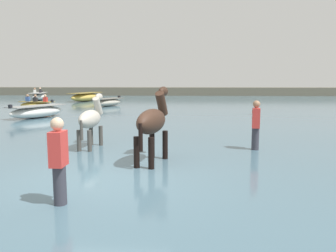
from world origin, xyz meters
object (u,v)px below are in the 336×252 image
horse_trailing_pinto (91,120)px  horse_lead_dark_bay (153,123)px  boat_mid_channel (108,102)px  channel_buoy (255,112)px  person_onlooker_right (59,167)px  boat_distant_east (37,105)px  boat_mid_outer (86,97)px  boat_far_inshore (39,96)px  boat_distant_west (37,112)px  person_spectator_far (256,128)px

horse_trailing_pinto → horse_lead_dark_bay: bearing=-40.2°
boat_mid_channel → channel_buoy: (9.50, -5.59, -0.11)m
person_onlooker_right → boat_mid_channel: bearing=101.0°
boat_mid_channel → boat_distant_east: size_ratio=1.10×
horse_trailing_pinto → boat_mid_channel: bearing=101.3°
horse_trailing_pinto → person_onlooker_right: size_ratio=1.09×
boat_mid_outer → boat_distant_east: boat_distant_east is taller
boat_far_inshore → boat_distant_east: (3.87, -9.05, -0.10)m
boat_far_inshore → boat_mid_outer: (4.84, -1.19, 0.02)m
boat_distant_west → boat_mid_outer: bearing=96.3°
boat_mid_outer → person_spectator_far: size_ratio=2.67×
boat_mid_outer → channel_buoy: bearing=-41.2°
horse_lead_dark_bay → channel_buoy: 11.98m
person_spectator_far → boat_mid_outer: bearing=117.9°
horse_trailing_pinto → boat_distant_west: (-4.87, 7.37, -0.47)m
horse_lead_dark_bay → boat_distant_east: (-9.24, 14.41, -0.67)m
boat_mid_outer → channel_buoy: (12.83, -11.23, -0.20)m
horse_lead_dark_bay → horse_trailing_pinto: size_ratio=1.13×
horse_lead_dark_bay → channel_buoy: size_ratio=2.61×
person_onlooker_right → boat_distant_west: bearing=115.6°
boat_distant_west → person_spectator_far: size_ratio=1.98×
boat_mid_outer → person_onlooker_right: bearing=-74.2°
boat_far_inshore → boat_mid_channel: bearing=-39.8°
person_onlooker_right → channel_buoy: 14.97m
boat_distant_east → boat_mid_channel: bearing=27.3°
boat_mid_channel → horse_lead_dark_bay: bearing=-73.5°
horse_lead_dark_bay → boat_far_inshore: (-13.11, 23.46, -0.57)m
horse_trailing_pinto → boat_distant_west: size_ratio=0.55×
horse_trailing_pinto → boat_distant_east: 14.75m
boat_distant_west → channel_buoy: size_ratio=4.17×
horse_lead_dark_bay → boat_mid_outer: 23.76m
channel_buoy → boat_mid_outer: bearing=138.8°
horse_trailing_pinto → person_spectator_far: size_ratio=1.09×
boat_distant_west → horse_trailing_pinto: bearing=-56.5°
boat_far_inshore → person_onlooker_right: size_ratio=2.31×
horse_lead_dark_bay → boat_far_inshore: bearing=119.2°
boat_distant_west → person_onlooker_right: 13.03m
boat_mid_outer → person_spectator_far: bearing=-62.1°
channel_buoy → boat_far_inshore: bearing=144.9°
boat_mid_outer → boat_mid_channel: boat_mid_outer is taller
horse_trailing_pinto → boat_mid_channel: 15.33m
horse_lead_dark_bay → person_onlooker_right: bearing=-112.9°
channel_buoy → horse_trailing_pinto: bearing=-124.5°
boat_far_inshore → channel_buoy: bearing=-35.1°
horse_lead_dark_bay → boat_far_inshore: horse_lead_dark_bay is taller
horse_lead_dark_bay → boat_mid_outer: horse_lead_dark_bay is taller
boat_mid_outer → boat_distant_west: bearing=-83.7°
boat_far_inshore → person_onlooker_right: person_onlooker_right is taller
horse_lead_dark_bay → boat_distant_west: 11.28m
boat_mid_outer → boat_far_inshore: bearing=166.2°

